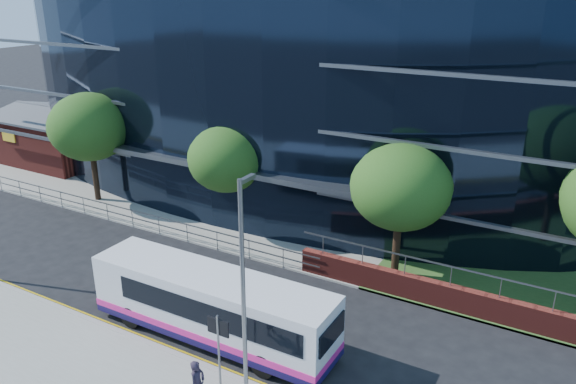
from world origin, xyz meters
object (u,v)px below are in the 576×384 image
Objects in this scene: street_sign at (218,336)px; tree_far_b at (227,159)px; tree_far_c at (401,187)px; city_bus at (214,306)px; pedestrian at (198,384)px; tree_far_a at (89,127)px; brick_pavilion at (58,138)px; streetlight_east at (244,296)px.

street_sign is 0.46× the size of tree_far_b.
street_sign is 11.14m from tree_far_c.
pedestrian is (1.94, -3.47, -0.46)m from city_bus.
street_sign is at bearing -4.89° from pedestrian.
tree_far_a is 17.96m from city_bus.
brick_pavilion reaches higher than pedestrian.
streetlight_east reaches higher than tree_far_c.
tree_far_c is at bearing 0.00° from tree_far_a.
streetlight_east is at bearing -72.51° from pedestrian.
street_sign is at bearing -103.29° from tree_far_c.
city_bus is 4.00m from pedestrian.
tree_far_a is (9.00, -4.50, 2.92)m from brick_pavilion.
tree_far_a is 20.00m from tree_far_c.
tree_far_b reaches higher than city_bus.
tree_far_c is 9.91m from city_bus.
street_sign is (26.50, -15.09, 0.21)m from brick_pavilion.
brick_pavilion is 10.48m from tree_far_a.
streetlight_east is (9.00, -11.67, 0.23)m from tree_far_b.
brick_pavilion is 32.19m from streetlight_east.
street_sign reaches higher than pedestrian.
tree_far_a is at bearing -177.14° from tree_far_b.
tree_far_a is 21.44m from pedestrian.
city_bus is at bearing -27.55° from brick_pavilion.
streetlight_east reaches higher than tree_far_b.
brick_pavilion is 1.08× the size of streetlight_east.
streetlight_east is 5.37m from city_bus.
brick_pavilion is 1.23× the size of tree_far_a.
tree_far_a is at bearing -26.55° from brick_pavilion.
tree_far_b is at bearing -11.88° from brick_pavilion.
tree_far_c reaches higher than city_bus.
tree_far_c is 3.76× the size of pedestrian.
tree_far_c reaches higher than pedestrian.
brick_pavilion is 19.55m from tree_far_b.
tree_far_a reaches higher than tree_far_c.
tree_far_a is 22.05m from streetlight_east.
streetlight_east is at bearing -52.37° from tree_far_b.
brick_pavilion is at bearing 171.18° from tree_far_c.
pedestrian is (-2.51, -11.78, -3.52)m from tree_far_c.
brick_pavilion is 1.42× the size of tree_far_b.
tree_far_c is at bearing -2.86° from tree_far_b.
streetlight_east is (1.50, -0.59, 2.29)m from street_sign.
street_sign is at bearing -49.91° from city_bus.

